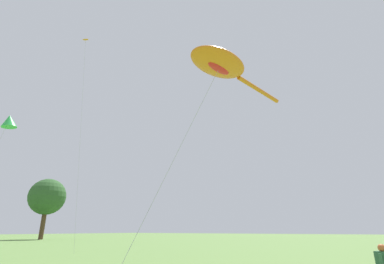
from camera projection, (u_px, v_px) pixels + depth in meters
big_show_kite at (221, 65)px, 20.01m from camera, size 12.79×5.45×13.44m
small_kite_delta_white at (9, 121)px, 21.76m from camera, size 3.56×2.00×10.41m
small_kite_diamond_red at (85, 50)px, 30.33m from camera, size 1.69×1.13×21.57m
tree_pine_center at (47, 197)px, 64.55m from camera, size 8.00×8.00×13.12m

